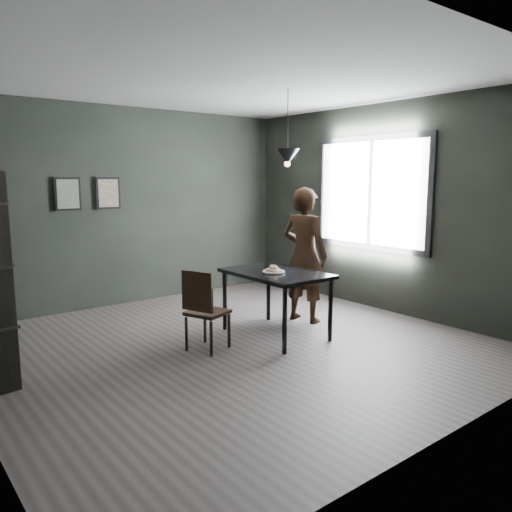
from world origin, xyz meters
TOP-DOWN VIEW (x-y plane):
  - ground at (0.00, 0.00)m, footprint 5.00×5.00m
  - back_wall at (0.00, 2.50)m, footprint 5.00×0.10m
  - ceiling at (0.00, 0.00)m, footprint 5.00×5.00m
  - window_assembly at (2.47, 0.20)m, footprint 0.04×1.96m
  - cafe_table at (0.60, 0.00)m, footprint 0.80×1.20m
  - white_plate at (0.54, -0.03)m, footprint 0.23×0.23m
  - donut_pile at (0.54, -0.03)m, footprint 0.17×0.18m
  - woman at (1.27, 0.23)m, footprint 0.55×0.70m
  - wood_chair at (-0.35, 0.05)m, footprint 0.48×0.48m
  - pendant_lamp at (0.85, 0.10)m, footprint 0.28×0.28m
  - framed_print_left at (-0.90, 2.47)m, footprint 0.34×0.04m
  - framed_print_right at (-0.35, 2.47)m, footprint 0.34×0.04m

SIDE VIEW (x-z plane):
  - ground at x=0.00m, z-range 0.00..0.00m
  - wood_chair at x=-0.35m, z-range 0.06..0.93m
  - cafe_table at x=0.60m, z-range 0.30..1.05m
  - white_plate at x=0.54m, z-range 0.75..0.76m
  - donut_pile at x=0.54m, z-range 0.75..0.83m
  - woman at x=1.27m, z-range 0.00..1.70m
  - back_wall at x=0.00m, z-range 0.00..2.80m
  - window_assembly at x=2.47m, z-range 0.82..2.38m
  - framed_print_left at x=-0.90m, z-range 1.38..1.82m
  - framed_print_right at x=-0.35m, z-range 1.38..1.82m
  - pendant_lamp at x=0.85m, z-range 1.62..2.48m
  - ceiling at x=0.00m, z-range 2.79..2.81m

